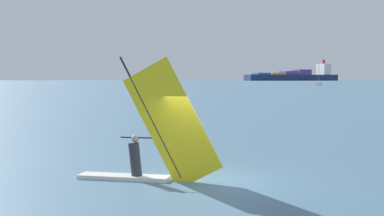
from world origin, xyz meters
TOP-DOWN VIEW (x-y plane):
  - ground_plane at (0.00, 0.00)m, footprint 4000.00×4000.00m
  - windsurfer at (-1.78, -0.11)m, footprint 4.41×0.80m
  - cargo_ship at (10.81, 801.03)m, footprint 140.37×94.30m
  - small_sailboat at (16.30, 240.36)m, footprint 3.45×7.03m

SIDE VIEW (x-z plane):
  - ground_plane at x=0.00m, z-range 0.00..0.00m
  - windsurfer at x=-1.78m, z-range -1.02..2.88m
  - small_sailboat at x=16.30m, z-range -4.68..6.68m
  - cargo_ship at x=10.81m, z-range -8.77..23.15m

